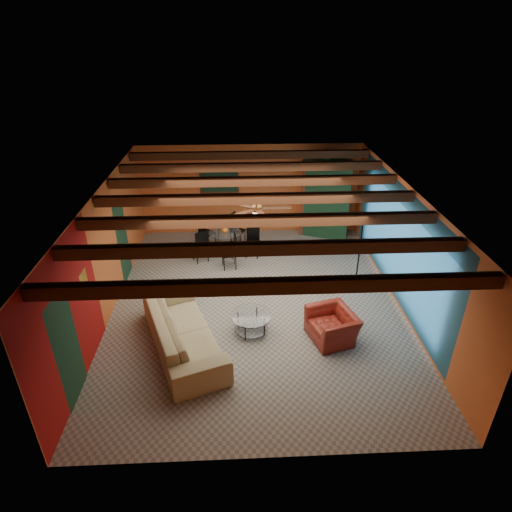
{
  "coord_description": "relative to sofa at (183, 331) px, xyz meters",
  "views": [
    {
      "loc": [
        -0.4,
        -8.17,
        5.68
      ],
      "look_at": [
        0.0,
        0.2,
        1.15
      ],
      "focal_mm": 30.09,
      "sensor_mm": 36.0,
      "label": 1
    }
  ],
  "objects": [
    {
      "name": "room",
      "position": [
        1.51,
        1.54,
        1.96
      ],
      "size": [
        6.52,
        8.01,
        2.71
      ],
      "color": "gray",
      "rests_on": "ground"
    },
    {
      "name": "sofa",
      "position": [
        0.0,
        0.0,
        0.0
      ],
      "size": [
        1.98,
        2.98,
        0.81
      ],
      "primitive_type": "imported",
      "rotation": [
        0.0,
        0.0,
        1.92
      ],
      "color": "tan",
      "rests_on": "ground"
    },
    {
      "name": "armchair",
      "position": [
        2.98,
        0.14,
        -0.09
      ],
      "size": [
        1.08,
        1.16,
        0.62
      ],
      "primitive_type": "imported",
      "rotation": [
        0.0,
        0.0,
        -1.28
      ],
      "color": "maroon",
      "rests_on": "ground"
    },
    {
      "name": "coffee_table",
      "position": [
        1.35,
        0.42,
        -0.19
      ],
      "size": [
        1.07,
        1.07,
        0.43
      ],
      "primitive_type": null,
      "rotation": [
        0.0,
        0.0,
        0.34
      ],
      "color": "white",
      "rests_on": "ground"
    },
    {
      "name": "dining_table",
      "position": [
        0.77,
        3.9,
        0.07
      ],
      "size": [
        2.09,
        2.09,
        0.94
      ],
      "primitive_type": null,
      "rotation": [
        0.0,
        0.0,
        -0.17
      ],
      "color": "silver",
      "rests_on": "ground"
    },
    {
      "name": "armoire",
      "position": [
        3.71,
        5.13,
        0.71
      ],
      "size": [
        1.42,
        1.05,
        2.24
      ],
      "primitive_type": "cube",
      "rotation": [
        0.0,
        0.0,
        -0.37
      ],
      "color": "maroon",
      "rests_on": "ground"
    },
    {
      "name": "floor_lamp",
      "position": [
        3.95,
        1.99,
        0.56
      ],
      "size": [
        0.47,
        0.47,
        1.93
      ],
      "primitive_type": null,
      "rotation": [
        0.0,
        0.0,
        0.24
      ],
      "color": "black",
      "rests_on": "ground"
    },
    {
      "name": "ceiling_fan",
      "position": [
        1.51,
        1.43,
        1.96
      ],
      "size": [
        1.5,
        1.5,
        0.44
      ],
      "primitive_type": null,
      "color": "#472614",
      "rests_on": "ceiling"
    },
    {
      "name": "painting",
      "position": [
        0.61,
        5.39,
        1.25
      ],
      "size": [
        1.05,
        0.03,
        0.65
      ],
      "primitive_type": "cube",
      "color": "black",
      "rests_on": "wall_back"
    },
    {
      "name": "potted_plant",
      "position": [
        3.71,
        5.13,
        2.07
      ],
      "size": [
        0.49,
        0.45,
        0.47
      ],
      "primitive_type": "imported",
      "rotation": [
        0.0,
        0.0,
        -0.22
      ],
      "color": "#26661E",
      "rests_on": "armoire"
    },
    {
      "name": "vase",
      "position": [
        0.77,
        3.9,
        0.63
      ],
      "size": [
        0.2,
        0.2,
        0.18
      ],
      "primitive_type": "imported",
      "rotation": [
        0.0,
        0.0,
        0.17
      ],
      "color": "orange",
      "rests_on": "dining_table"
    }
  ]
}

